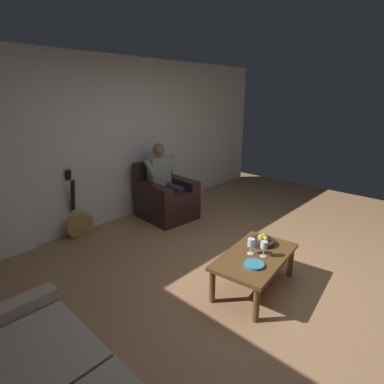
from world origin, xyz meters
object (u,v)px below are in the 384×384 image
at_px(coffee_table, 255,260).
at_px(guitar, 79,222).
at_px(wine_glass_near, 251,243).
at_px(decorative_dish, 254,264).
at_px(wine_glass_far, 264,246).
at_px(person_seated, 164,179).
at_px(armchair, 165,198).
at_px(fruit_bowl, 262,241).

bearing_deg(coffee_table, guitar, -75.30).
distance_m(wine_glass_near, decorative_dish, 0.25).
distance_m(guitar, decorative_dish, 2.62).
bearing_deg(wine_glass_far, person_seated, -106.80).
relative_size(armchair, decorative_dish, 4.65).
xyz_separation_m(coffee_table, wine_glass_near, (0.02, -0.05, 0.17)).
distance_m(wine_glass_near, fruit_bowl, 0.28).
height_order(armchair, wine_glass_far, armchair).
distance_m(wine_glass_far, fruit_bowl, 0.28).
bearing_deg(decorative_dish, wine_glass_far, -173.07).
relative_size(wine_glass_far, decorative_dish, 0.85).
bearing_deg(person_seated, coffee_table, 76.20).
relative_size(fruit_bowl, decorative_dish, 1.34).
relative_size(coffee_table, wine_glass_far, 6.38).
bearing_deg(wine_glass_near, person_seated, -108.80).
xyz_separation_m(armchair, fruit_bowl, (0.44, 2.06, 0.10)).
bearing_deg(fruit_bowl, guitar, -69.35).
relative_size(coffee_table, fruit_bowl, 4.03).
xyz_separation_m(armchair, wine_glass_near, (0.71, 2.08, 0.18)).
distance_m(armchair, fruit_bowl, 2.11).
height_order(guitar, decorative_dish, guitar).
bearing_deg(guitar, wine_glass_far, 104.88).
xyz_separation_m(person_seated, wine_glass_far, (0.67, 2.23, -0.14)).
height_order(coffee_table, guitar, guitar).
xyz_separation_m(person_seated, fruit_bowl, (0.44, 2.08, -0.21)).
height_order(person_seated, decorative_dish, person_seated).
xyz_separation_m(wine_glass_near, wine_glass_far, (-0.04, 0.12, -0.00)).
bearing_deg(armchair, wine_glass_far, 77.28).
bearing_deg(person_seated, wine_glass_near, 75.40).
bearing_deg(guitar, decorative_dish, 100.15).
distance_m(coffee_table, wine_glass_far, 0.19).
distance_m(wine_glass_far, decorative_dish, 0.24).
distance_m(person_seated, wine_glass_near, 2.23).
height_order(person_seated, guitar, person_seated).
xyz_separation_m(wine_glass_near, fruit_bowl, (-0.27, -0.02, -0.08)).
bearing_deg(guitar, coffee_table, 104.70).
xyz_separation_m(fruit_bowl, decorative_dish, (0.44, 0.17, -0.03)).
bearing_deg(fruit_bowl, decorative_dish, 21.14).
bearing_deg(decorative_dish, wine_glass_near, -139.25).
bearing_deg(wine_glass_far, fruit_bowl, -147.46).
xyz_separation_m(armchair, wine_glass_far, (0.67, 2.20, 0.18)).
bearing_deg(coffee_table, wine_glass_far, 110.81).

